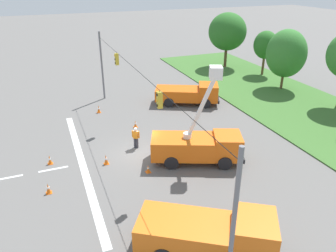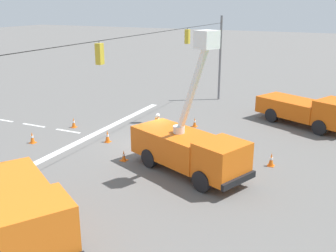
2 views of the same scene
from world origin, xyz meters
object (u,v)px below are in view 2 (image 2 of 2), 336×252
Objects in this scene: utility_truck_support_near at (306,110)px; road_worker at (158,125)px; utility_truck_bucket_lift at (189,147)px; traffic_cone_near_bucket at (188,103)px; traffic_cone_far_right at (195,122)px; traffic_cone_foreground_right at (32,138)px; traffic_cone_mid_right at (271,160)px; traffic_cone_foreground_left at (124,156)px; traffic_cone_far_left at (107,136)px; utility_truck_support_far at (20,209)px; traffic_cone_mid_left at (74,123)px.

road_worker is (7.25, -7.90, -0.14)m from utility_truck_support_near.
traffic_cone_near_bucket is at bearing -157.25° from utility_truck_bucket_lift.
utility_truck_support_near is at bearing 117.45° from traffic_cone_far_right.
traffic_cone_mid_right reaches higher than traffic_cone_foreground_right.
traffic_cone_far_left reaches higher than traffic_cone_foreground_left.
utility_truck_support_far is 8.00m from traffic_cone_foreground_left.
utility_truck_support_near is 1.00× the size of utility_truck_support_far.
utility_truck_bucket_lift is 10.05× the size of traffic_cone_mid_left.
traffic_cone_foreground_right is at bearing -24.23° from traffic_cone_near_bucket.
traffic_cone_far_left reaches higher than traffic_cone_far_right.
road_worker is 6.52m from traffic_cone_mid_left.
traffic_cone_far_right is at bearing 144.62° from traffic_cone_far_left.
traffic_cone_far_right is (-3.67, 1.00, -0.68)m from road_worker.
traffic_cone_mid_right is at bearing 100.87° from traffic_cone_foreground_right.
road_worker is 2.68× the size of traffic_cone_far_right.
utility_truck_support_near is 3.95× the size of road_worker.
traffic_cone_mid_left is at bearing -63.08° from utility_truck_support_near.
traffic_cone_far_left reaches higher than traffic_cone_foreground_right.
utility_truck_bucket_lift is 10.72m from traffic_cone_mid_left.
traffic_cone_mid_right is 0.95× the size of traffic_cone_near_bucket.
traffic_cone_far_left is at bearing -86.75° from traffic_cone_mid_right.
utility_truck_support_far is 10.55m from traffic_cone_far_left.
road_worker is 8.41m from traffic_cone_near_bucket.
utility_truck_bucket_lift reaches higher than utility_truck_support_far.
traffic_cone_far_right is (3.58, -6.90, -0.82)m from utility_truck_support_near.
utility_truck_support_near is 7.81m from traffic_cone_far_right.
utility_truck_support_near is 9.56× the size of traffic_cone_mid_right.
traffic_cone_foreground_right is (-0.02, -6.55, 0.07)m from traffic_cone_foreground_left.
traffic_cone_foreground_left is 7.23m from traffic_cone_mid_left.
traffic_cone_foreground_left is 0.79× the size of traffic_cone_far_left.
utility_truck_support_near is 8.31m from traffic_cone_mid_right.
traffic_cone_mid_right is (0.94, 13.66, 0.01)m from traffic_cone_mid_left.
utility_truck_bucket_lift reaches higher than traffic_cone_near_bucket.
traffic_cone_mid_right is 0.97× the size of traffic_cone_far_left.
traffic_cone_foreground_left is 0.84× the size of traffic_cone_foreground_right.
traffic_cone_mid_right reaches higher than traffic_cone_foreground_left.
traffic_cone_foreground_right is at bearing -138.12° from utility_truck_support_far.
utility_truck_support_near is at bearing 126.66° from traffic_cone_foreground_right.
traffic_cone_far_left is (1.56, -2.71, -0.63)m from road_worker.
utility_truck_support_far reaches higher than traffic_cone_mid_left.
traffic_cone_mid_right is at bearing 147.27° from utility_truck_support_far.
traffic_cone_far_left is at bearing 68.30° from traffic_cone_mid_left.
road_worker reaches higher than traffic_cone_foreground_right.
traffic_cone_foreground_right is 0.92× the size of traffic_cone_near_bucket.
traffic_cone_foreground_right is 0.94× the size of traffic_cone_far_left.
road_worker is (-3.62, -3.58, -0.39)m from utility_truck_bucket_lift.
road_worker is 3.86m from traffic_cone_far_right.
traffic_cone_foreground_left is 0.91× the size of traffic_cone_far_right.
utility_truck_support_far is at bearing 4.15° from traffic_cone_foreground_left.
traffic_cone_foreground_right is at bearing -46.67° from traffic_cone_far_right.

